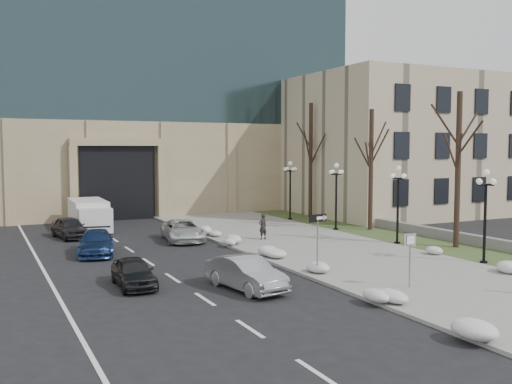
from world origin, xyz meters
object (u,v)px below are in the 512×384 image
(car_b, at_px, (246,273))
(car_c, at_px, (96,243))
(one_way_sign, at_px, (321,225))
(car_a, at_px, (134,272))
(keep_sign, at_px, (410,249))
(car_e, at_px, (70,227))
(box_truck, at_px, (89,215))
(lamppost_b, at_px, (398,194))
(car_d, at_px, (183,230))
(pedestrian, at_px, (263,226))
(lamppost_a, at_px, (485,203))
(lamppost_c, at_px, (336,187))
(lamppost_d, at_px, (290,182))

(car_b, xyz_separation_m, car_c, (-4.02, 10.68, -0.03))
(car_c, xyz_separation_m, one_way_sign, (8.08, -9.93, 1.69))
(car_b, bearing_deg, car_c, 100.85)
(car_a, height_order, keep_sign, keep_sign)
(car_c, distance_m, one_way_sign, 12.91)
(car_a, bearing_deg, car_b, -30.61)
(car_e, distance_m, box_truck, 3.96)
(car_e, relative_size, lamppost_b, 0.84)
(box_truck, distance_m, lamppost_b, 21.54)
(car_d, xyz_separation_m, pedestrian, (4.45, -2.28, 0.27))
(car_c, relative_size, one_way_sign, 1.59)
(lamppost_a, relative_size, lamppost_c, 1.00)
(car_a, relative_size, car_d, 0.75)
(keep_sign, height_order, lamppost_b, lamppost_b)
(box_truck, bearing_deg, lamppost_d, -5.37)
(car_d, bearing_deg, lamppost_b, -24.89)
(car_e, bearing_deg, car_c, -95.20)
(lamppost_a, height_order, lamppost_d, same)
(car_a, bearing_deg, lamppost_a, -8.95)
(one_way_sign, relative_size, lamppost_a, 0.60)
(car_d, height_order, pedestrian, pedestrian)
(car_c, relative_size, lamppost_b, 0.95)
(car_c, relative_size, lamppost_d, 0.95)
(pedestrian, bearing_deg, car_a, 23.84)
(keep_sign, height_order, lamppost_d, lamppost_d)
(car_d, distance_m, lamppost_b, 13.35)
(pedestrian, relative_size, one_way_sign, 0.57)
(car_b, bearing_deg, lamppost_b, 14.91)
(car_d, bearing_deg, keep_sign, -67.24)
(car_d, relative_size, one_way_sign, 1.68)
(car_e, bearing_deg, car_a, -97.18)
(car_c, bearing_deg, lamppost_d, 37.66)
(one_way_sign, xyz_separation_m, lamppost_b, (8.70, 5.11, 0.73))
(lamppost_b, relative_size, lamppost_c, 1.00)
(lamppost_a, bearing_deg, car_b, 177.12)
(pedestrian, relative_size, lamppost_a, 0.34)
(lamppost_b, bearing_deg, car_c, 163.95)
(lamppost_b, relative_size, lamppost_d, 1.00)
(pedestrian, bearing_deg, car_d, -42.06)
(box_truck, bearing_deg, car_a, -92.46)
(pedestrian, bearing_deg, keep_sign, 74.23)
(car_b, height_order, keep_sign, keep_sign)
(car_e, distance_m, one_way_sign, 18.70)
(lamppost_c, bearing_deg, box_truck, 151.20)
(car_b, relative_size, pedestrian, 2.58)
(car_e, relative_size, lamppost_d, 0.84)
(car_b, xyz_separation_m, lamppost_b, (12.75, 5.86, 2.39))
(lamppost_d, bearing_deg, car_a, -135.73)
(one_way_sign, bearing_deg, lamppost_d, 52.46)
(pedestrian, height_order, lamppost_c, lamppost_c)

